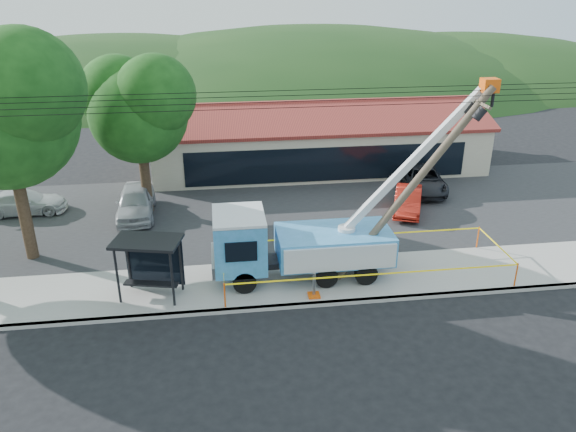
# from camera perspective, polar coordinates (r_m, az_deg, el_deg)

# --- Properties ---
(ground) EXTENTS (120.00, 120.00, 0.00)m
(ground) POSITION_cam_1_polar(r_m,az_deg,el_deg) (21.71, 1.91, -12.22)
(ground) COLOR black
(ground) RESTS_ON ground
(curb) EXTENTS (60.00, 0.25, 0.15)m
(curb) POSITION_cam_1_polar(r_m,az_deg,el_deg) (23.38, 1.06, -9.08)
(curb) COLOR #A7A39C
(curb) RESTS_ON ground
(sidewalk) EXTENTS (60.00, 4.00, 0.15)m
(sidewalk) POSITION_cam_1_polar(r_m,az_deg,el_deg) (24.98, 0.40, -6.74)
(sidewalk) COLOR #A7A39C
(sidewalk) RESTS_ON ground
(parking_lot) EXTENTS (60.00, 12.00, 0.10)m
(parking_lot) POSITION_cam_1_polar(r_m,az_deg,el_deg) (32.09, -1.61, 0.42)
(parking_lot) COLOR #28282B
(parking_lot) RESTS_ON ground
(strip_mall) EXTENTS (22.50, 8.53, 4.67)m
(strip_mall) POSITION_cam_1_polar(r_m,az_deg,el_deg) (39.48, 2.93, 7.73)
(strip_mall) COLOR #B9A893
(strip_mall) RESTS_ON ground
(tree_west_near) EXTENTS (7.56, 6.72, 10.80)m
(tree_west_near) POSITION_cam_1_polar(r_m,az_deg,el_deg) (27.35, -27.08, 10.18)
(tree_west_near) COLOR #332316
(tree_west_near) RESTS_ON ground
(tree_lot) EXTENTS (6.30, 5.60, 8.94)m
(tree_lot) POSITION_cam_1_polar(r_m,az_deg,el_deg) (31.26, -15.05, 10.87)
(tree_lot) COLOR #332316
(tree_lot) RESTS_ON ground
(hill_west) EXTENTS (78.40, 56.00, 28.00)m
(hill_west) POSITION_cam_1_polar(r_m,az_deg,el_deg) (74.39, -17.25, 12.84)
(hill_west) COLOR #183914
(hill_west) RESTS_ON ground
(hill_center) EXTENTS (89.60, 64.00, 32.00)m
(hill_center) POSITION_cam_1_polar(r_m,az_deg,el_deg) (74.58, 2.58, 13.87)
(hill_center) COLOR #183914
(hill_center) RESTS_ON ground
(hill_east) EXTENTS (72.80, 52.00, 26.00)m
(hill_east) POSITION_cam_1_polar(r_m,az_deg,el_deg) (80.52, 17.15, 13.61)
(hill_east) COLOR #183914
(hill_east) RESTS_ON ground
(utility_truck) EXTENTS (11.87, 4.22, 8.58)m
(utility_truck) POSITION_cam_1_polar(r_m,az_deg,el_deg) (24.59, 1.02, -2.62)
(utility_truck) COLOR black
(utility_truck) RESTS_ON ground
(leaning_pole) EXTENTS (6.33, 1.82, 8.51)m
(leaning_pole) POSITION_cam_1_polar(r_m,az_deg,el_deg) (24.21, 13.15, 3.77)
(leaning_pole) COLOR #4E4432
(leaning_pole) RESTS_ON ground
(bus_shelter) EXTENTS (3.01, 2.25, 2.61)m
(bus_shelter) POSITION_cam_1_polar(r_m,az_deg,el_deg) (23.78, -13.89, -3.71)
(bus_shelter) COLOR black
(bus_shelter) RESTS_ON ground
(caution_tape) EXTENTS (12.57, 3.80, 1.10)m
(caution_tape) POSITION_cam_1_polar(r_m,az_deg,el_deg) (25.27, 7.73, -4.27)
(caution_tape) COLOR #FF5A0D
(caution_tape) RESTS_ON ground
(car_silver) EXTENTS (2.19, 4.99, 1.67)m
(car_silver) POSITION_cam_1_polar(r_m,az_deg,el_deg) (32.64, -15.04, -0.11)
(car_silver) COLOR #A9ABB0
(car_silver) RESTS_ON ground
(car_red) EXTENTS (2.79, 4.33, 1.35)m
(car_red) POSITION_cam_1_polar(r_m,az_deg,el_deg) (32.82, 11.96, 0.34)
(car_red) COLOR #AB1C11
(car_red) RESTS_ON ground
(car_white) EXTENTS (4.62, 2.07, 1.31)m
(car_white) POSITION_cam_1_polar(r_m,az_deg,el_deg) (35.18, -25.00, 0.16)
(car_white) COLOR silver
(car_white) RESTS_ON ground
(car_dark) EXTENTS (3.15, 5.52, 1.45)m
(car_dark) POSITION_cam_1_polar(r_m,az_deg,el_deg) (36.25, 13.37, 2.48)
(car_dark) COLOR black
(car_dark) RESTS_ON ground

